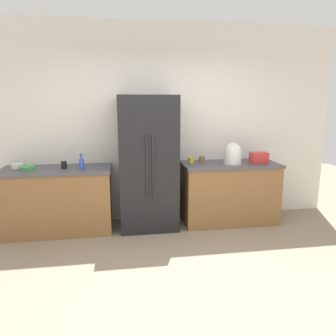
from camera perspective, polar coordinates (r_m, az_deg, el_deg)
name	(u,v)px	position (r m, az deg, el deg)	size (l,w,h in m)	color
ground_plane	(183,282)	(3.44, 2.70, -19.67)	(10.93, 10.93, 0.00)	gray
kitchen_back_panel	(158,124)	(4.85, -1.75, 7.82)	(5.46, 0.10, 2.91)	silver
counter_left	(58,200)	(4.70, -19.06, -5.45)	(1.48, 0.66, 0.90)	olive
counter_right	(229,192)	(4.90, 10.83, -4.30)	(1.42, 0.66, 0.90)	olive
refrigerator	(148,163)	(4.51, -3.65, 0.86)	(0.81, 0.67, 1.88)	black
toaster	(259,158)	(4.88, 15.92, 1.77)	(0.25, 0.15, 0.16)	red
rice_cooker	(233,154)	(4.73, 11.52, 2.49)	(0.26, 0.26, 0.31)	white
bottle_a	(82,164)	(4.39, -15.19, 0.78)	(0.06, 0.06, 0.21)	blue
cup_a	(191,160)	(4.73, 4.14, 1.41)	(0.08, 0.08, 0.08)	yellow
cup_b	(202,160)	(4.76, 6.09, 1.50)	(0.09, 0.09, 0.09)	brown
cup_c	(64,165)	(4.53, -18.10, 0.50)	(0.08, 0.08, 0.10)	black
bowl_a	(17,166)	(4.81, -25.31, 0.34)	(0.16, 0.16, 0.06)	white
bowl_b	(27,168)	(4.64, -23.82, -0.01)	(0.19, 0.19, 0.05)	green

